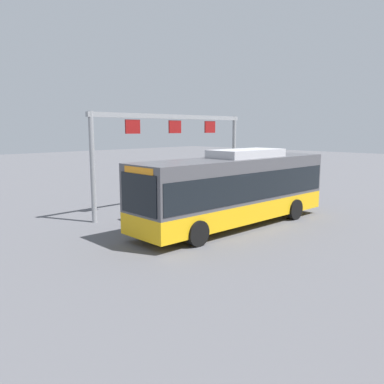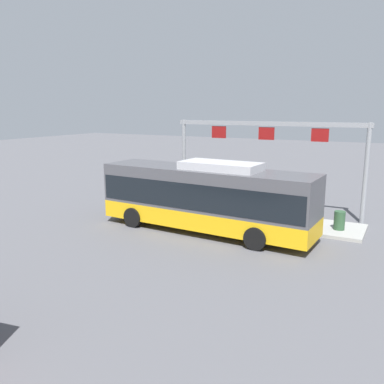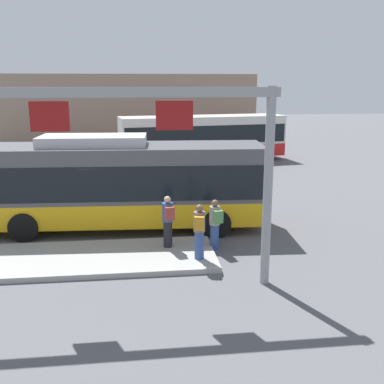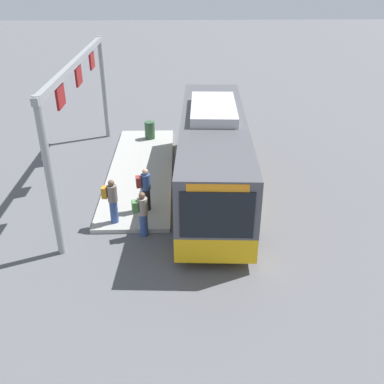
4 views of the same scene
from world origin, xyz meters
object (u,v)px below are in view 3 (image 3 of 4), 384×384
Objects in this scene: bus_background_left at (203,135)px; person_waiting_mid at (168,220)px; bus_main at (117,181)px; person_boarding at (215,224)px; person_waiting_near at (199,230)px.

person_waiting_mid is at bearing 68.87° from bus_background_left.
bus_main is 15.18m from bus_background_left.
person_boarding is at bearing 73.86° from bus_background_left.
bus_background_left is at bearing -22.85° from person_waiting_mid.
bus_background_left is at bearing 73.12° from bus_main.
person_waiting_near reaches higher than person_boarding.
person_waiting_near is at bearing -52.83° from bus_main.
bus_background_left reaches higher than person_waiting_near.
person_boarding is (3.17, -2.61, -0.92)m from bus_main.
bus_background_left is 6.89× the size of person_waiting_mid.
bus_main is at bearing 35.57° from person_boarding.
bus_main is 6.43× the size of person_boarding.
bus_main is 4.21m from person_boarding.
person_boarding is (-1.98, -16.89, -0.89)m from bus_background_left.
bus_background_left reaches higher than person_boarding.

